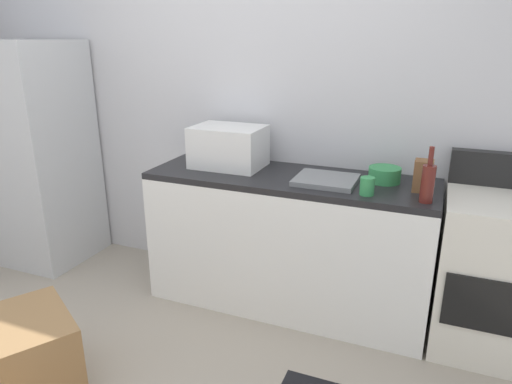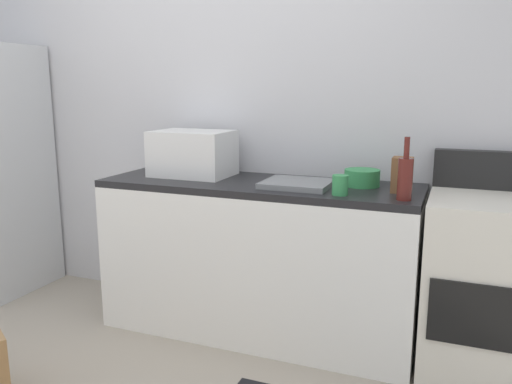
% 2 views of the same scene
% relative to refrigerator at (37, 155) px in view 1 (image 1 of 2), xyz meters
% --- Properties ---
extents(wall_back, '(5.00, 0.10, 2.60)m').
position_rel_refrigerator_xyz_m(wall_back, '(1.75, 0.40, 0.45)').
color(wall_back, silver).
rests_on(wall_back, ground_plane).
extents(kitchen_counter, '(1.80, 0.60, 0.90)m').
position_rel_refrigerator_xyz_m(kitchen_counter, '(2.05, 0.05, -0.40)').
color(kitchen_counter, white).
rests_on(kitchen_counter, ground_plane).
extents(refrigerator, '(0.68, 0.66, 1.71)m').
position_rel_refrigerator_xyz_m(refrigerator, '(0.00, 0.00, 0.00)').
color(refrigerator, silver).
rests_on(refrigerator, ground_plane).
extents(stove_oven, '(0.60, 0.61, 1.10)m').
position_rel_refrigerator_xyz_m(stove_oven, '(3.27, 0.06, -0.39)').
color(stove_oven, silver).
rests_on(stove_oven, ground_plane).
extents(microwave, '(0.46, 0.34, 0.27)m').
position_rel_refrigerator_xyz_m(microwave, '(1.60, 0.11, 0.18)').
color(microwave, white).
rests_on(microwave, kitchen_counter).
extents(sink_basin, '(0.36, 0.32, 0.03)m').
position_rel_refrigerator_xyz_m(sink_basin, '(2.29, 0.00, 0.06)').
color(sink_basin, slate).
rests_on(sink_basin, kitchen_counter).
extents(wine_bottle, '(0.07, 0.07, 0.30)m').
position_rel_refrigerator_xyz_m(wine_bottle, '(2.86, -0.14, 0.16)').
color(wine_bottle, '#591E19').
rests_on(wine_bottle, kitchen_counter).
extents(coffee_mug, '(0.08, 0.08, 0.10)m').
position_rel_refrigerator_xyz_m(coffee_mug, '(2.56, -0.14, 0.10)').
color(coffee_mug, '#338C4C').
rests_on(coffee_mug, kitchen_counter).
extents(knife_block, '(0.10, 0.10, 0.18)m').
position_rel_refrigerator_xyz_m(knife_block, '(2.83, 0.04, 0.14)').
color(knife_block, brown).
rests_on(knife_block, kitchen_counter).
extents(mixing_bowl, '(0.19, 0.19, 0.09)m').
position_rel_refrigerator_xyz_m(mixing_bowl, '(2.61, 0.14, 0.09)').
color(mixing_bowl, '#338C4C').
rests_on(mixing_bowl, kitchen_counter).
extents(cardboard_box_large, '(0.62, 0.57, 0.42)m').
position_rel_refrigerator_xyz_m(cardboard_box_large, '(1.12, -1.21, -0.65)').
color(cardboard_box_large, olive).
rests_on(cardboard_box_large, ground_plane).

